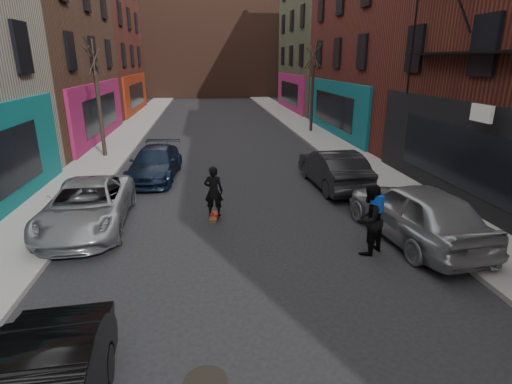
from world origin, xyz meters
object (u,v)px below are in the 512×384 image
object	(u,v)px
skateboarder	(214,191)
skateboard	(214,217)
parked_left_far	(87,206)
tree_right_far	(313,80)
tree_left_far	(97,90)
parked_right_end	(333,168)
parked_right_far	(416,212)
pedestrian	(369,219)
manhole	(206,382)
parked_left_end	(155,163)

from	to	relation	value
skateboarder	skateboard	bearing A→B (deg)	-0.00
parked_left_far	tree_right_far	bearing A→B (deg)	52.02
tree_left_far	parked_right_end	bearing A→B (deg)	-31.78
skateboard	skateboarder	xyz separation A→B (m)	(0.00, 0.00, 0.85)
parked_right_far	pedestrian	xyz separation A→B (m)	(-1.60, -0.62, 0.11)
parked_right_far	parked_right_end	bearing A→B (deg)	-88.52
parked_right_far	manhole	size ratio (longest dim) A/B	6.91
parked_left_end	skateboarder	size ratio (longest dim) A/B	2.80
tree_right_far	parked_left_end	world-z (taller)	tree_right_far
tree_left_far	tree_right_far	bearing A→B (deg)	25.82
parked_left_end	pedestrian	size ratio (longest dim) A/B	2.44
skateboarder	pedestrian	distance (m)	4.82
parked_right_far	skateboarder	size ratio (longest dim) A/B	3.00
parked_left_far	parked_right_far	xyz separation A→B (m)	(9.20, -2.04, 0.14)
tree_right_far	parked_right_far	xyz separation A→B (m)	(-1.60, -17.28, -2.71)
parked_right_end	parked_left_end	bearing A→B (deg)	-19.11
skateboarder	parked_right_end	bearing A→B (deg)	-139.72
tree_left_far	manhole	distance (m)	16.93
parked_left_far	manhole	world-z (taller)	parked_left_far
parked_left_end	manhole	world-z (taller)	parked_left_end
parked_right_far	manhole	distance (m)	7.40
parked_right_end	skateboard	xyz separation A→B (m)	(-4.74, -2.78, -0.69)
parked_right_far	skateboarder	bearing A→B (deg)	-29.18
parked_left_far	manhole	size ratio (longest dim) A/B	7.06
tree_left_far	skateboarder	distance (m)	10.77
parked_left_far	parked_right_far	distance (m)	9.42
tree_left_far	skateboard	bearing A→B (deg)	-59.39
parked_right_end	pedestrian	bearing A→B (deg)	78.47
tree_right_far	skateboard	world-z (taller)	tree_right_far
manhole	pedestrian	bearing A→B (deg)	43.05
tree_right_far	skateboard	xyz separation A→B (m)	(-7.06, -15.02, -3.48)
parked_left_end	parked_right_far	bearing A→B (deg)	-37.64
parked_right_far	pedestrian	distance (m)	1.72
tree_left_far	tree_right_far	size ratio (longest dim) A/B	0.96
parked_left_far	parked_right_far	size ratio (longest dim) A/B	1.02
parked_right_far	pedestrian	world-z (taller)	pedestrian
skateboarder	tree_left_far	bearing A→B (deg)	-49.51
tree_right_far	parked_right_end	bearing A→B (deg)	-100.75
tree_right_far	parked_left_far	world-z (taller)	tree_right_far
parked_right_far	parked_right_end	size ratio (longest dim) A/B	1.07
parked_right_far	tree_left_far	bearing A→B (deg)	-52.95
tree_left_far	manhole	size ratio (longest dim) A/B	9.29
tree_right_far	pedestrian	size ratio (longest dim) A/B	3.68
skateboarder	manhole	world-z (taller)	skateboarder
parked_left_far	skateboarder	xyz separation A→B (m)	(3.74, 0.22, 0.22)
tree_right_far	parked_right_far	bearing A→B (deg)	-95.29
tree_right_far	tree_left_far	bearing A→B (deg)	-154.18
tree_left_far	skateboarder	bearing A→B (deg)	-59.39
parked_left_far	tree_left_far	bearing A→B (deg)	97.17
tree_left_far	parked_right_far	bearing A→B (deg)	-46.25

